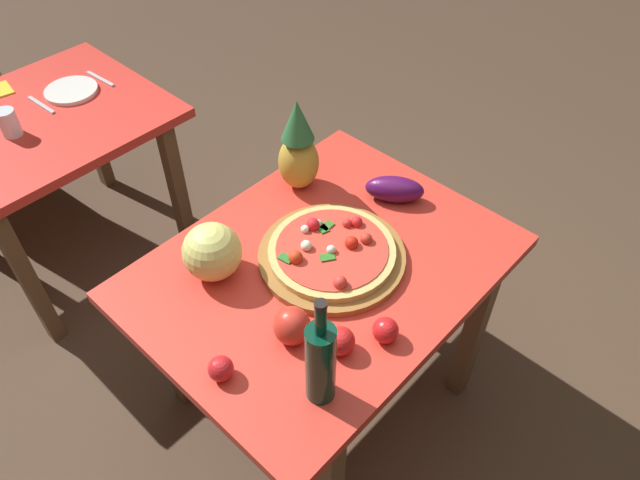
# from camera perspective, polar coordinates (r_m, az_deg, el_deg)

# --- Properties ---
(ground_plane) EXTENTS (10.00, 10.00, 0.00)m
(ground_plane) POSITION_cam_1_polar(r_m,az_deg,el_deg) (2.45, 0.21, -14.27)
(ground_plane) COLOR #4C3828
(display_table) EXTENTS (1.13, 0.87, 0.76)m
(display_table) POSITION_cam_1_polar(r_m,az_deg,el_deg) (1.91, 0.26, -4.29)
(display_table) COLOR brown
(display_table) RESTS_ON ground_plane
(background_table) EXTENTS (0.98, 0.82, 0.76)m
(background_table) POSITION_cam_1_polar(r_m,az_deg,el_deg) (2.75, -25.14, 8.55)
(background_table) COLOR brown
(background_table) RESTS_ON ground_plane
(pizza_board) EXTENTS (0.46, 0.46, 0.02)m
(pizza_board) POSITION_cam_1_polar(r_m,az_deg,el_deg) (1.84, 1.14, -1.58)
(pizza_board) COLOR olive
(pizza_board) RESTS_ON display_table
(pizza) EXTENTS (0.39, 0.39, 0.06)m
(pizza) POSITION_cam_1_polar(r_m,az_deg,el_deg) (1.82, 1.13, -0.94)
(pizza) COLOR #D9B563
(pizza) RESTS_ON pizza_board
(wine_bottle) EXTENTS (0.08, 0.08, 0.37)m
(wine_bottle) POSITION_cam_1_polar(r_m,az_deg,el_deg) (1.45, 0.06, -11.65)
(wine_bottle) COLOR #073322
(wine_bottle) RESTS_ON display_table
(pineapple_left) EXTENTS (0.14, 0.14, 0.34)m
(pineapple_left) POSITION_cam_1_polar(r_m,az_deg,el_deg) (2.01, -2.11, 8.69)
(pineapple_left) COLOR #B59634
(pineapple_left) RESTS_ON display_table
(melon) EXTENTS (0.18, 0.18, 0.18)m
(melon) POSITION_cam_1_polar(r_m,az_deg,el_deg) (1.78, -10.35, -1.13)
(melon) COLOR #DCDA71
(melon) RESTS_ON display_table
(bell_pepper) EXTENTS (0.10, 0.10, 0.11)m
(bell_pepper) POSITION_cam_1_polar(r_m,az_deg,el_deg) (1.62, -2.71, -8.24)
(bell_pepper) COLOR red
(bell_pepper) RESTS_ON display_table
(eggplant) EXTENTS (0.19, 0.22, 0.09)m
(eggplant) POSITION_cam_1_polar(r_m,az_deg,el_deg) (2.03, 7.18, 4.87)
(eggplant) COLOR #4A114A
(eggplant) RESTS_ON display_table
(tomato_near_board) EXTENTS (0.07, 0.07, 0.07)m
(tomato_near_board) POSITION_cam_1_polar(r_m,az_deg,el_deg) (1.64, 6.31, -8.63)
(tomato_near_board) COLOR red
(tomato_near_board) RESTS_ON display_table
(tomato_by_bottle) EXTENTS (0.07, 0.07, 0.07)m
(tomato_by_bottle) POSITION_cam_1_polar(r_m,az_deg,el_deg) (1.59, -9.52, -12.10)
(tomato_by_bottle) COLOR red
(tomato_by_bottle) RESTS_ON display_table
(tomato_beside_pepper) EXTENTS (0.08, 0.08, 0.08)m
(tomato_beside_pepper) POSITION_cam_1_polar(r_m,az_deg,el_deg) (1.61, 2.00, -9.68)
(tomato_beside_pepper) COLOR red
(tomato_beside_pepper) RESTS_ON display_table
(drinking_glass_water) EXTENTS (0.07, 0.07, 0.11)m
(drinking_glass_water) POSITION_cam_1_polar(r_m,az_deg,el_deg) (2.60, -27.76, 9.94)
(drinking_glass_water) COLOR silver
(drinking_glass_water) RESTS_ON background_table
(dinner_plate) EXTENTS (0.22, 0.22, 0.02)m
(dinner_plate) POSITION_cam_1_polar(r_m,az_deg,el_deg) (2.80, -22.81, 13.10)
(dinner_plate) COLOR white
(dinner_plate) RESTS_ON background_table
(fork_utensil) EXTENTS (0.03, 0.18, 0.01)m
(fork_utensil) POSITION_cam_1_polar(r_m,az_deg,el_deg) (2.76, -25.24, 11.68)
(fork_utensil) COLOR silver
(fork_utensil) RESTS_ON background_table
(knife_utensil) EXTENTS (0.03, 0.18, 0.01)m
(knife_utensil) POSITION_cam_1_polar(r_m,az_deg,el_deg) (2.85, -20.38, 14.33)
(knife_utensil) COLOR silver
(knife_utensil) RESTS_ON background_table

